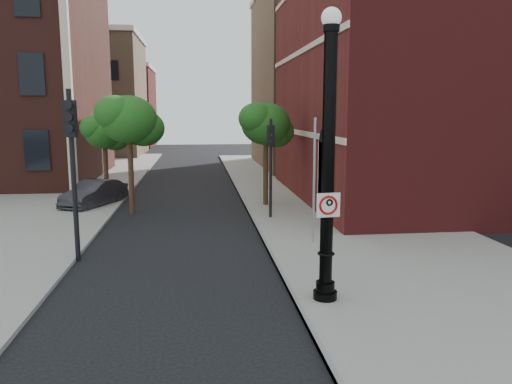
{
  "coord_description": "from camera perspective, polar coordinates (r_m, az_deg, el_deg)",
  "views": [
    {
      "loc": [
        -0.23,
        -11.1,
        4.55
      ],
      "look_at": [
        1.32,
        2.0,
        2.42
      ],
      "focal_mm": 35.0,
      "sensor_mm": 36.0,
      "label": 1
    }
  ],
  "objects": [
    {
      "name": "bg_building_red",
      "position": [
        70.1,
        -16.63,
        9.15
      ],
      "size": [
        12.0,
        12.0,
        10.0
      ],
      "primitive_type": "cube",
      "color": "#5E1A16",
      "rests_on": "ground"
    },
    {
      "name": "bg_building_tan_b",
      "position": [
        44.26,
        15.12,
        12.02
      ],
      "size": [
        22.0,
        14.0,
        14.0
      ],
      "primitive_type": "cube",
      "color": "#956F51",
      "rests_on": "ground"
    },
    {
      "name": "brick_wall_building",
      "position": [
        29.94,
        26.67,
        11.47
      ],
      "size": [
        22.3,
        16.3,
        12.5
      ],
      "color": "maroon",
      "rests_on": "ground"
    },
    {
      "name": "street_tree_a",
      "position": [
        22.82,
        -14.22,
        7.88
      ],
      "size": [
        2.92,
        2.64,
        5.26
      ],
      "color": "#382616",
      "rests_on": "ground"
    },
    {
      "name": "sidewalk_left",
      "position": [
        30.72,
        -23.24,
        0.0
      ],
      "size": [
        10.0,
        50.0,
        0.12
      ],
      "primitive_type": "cube",
      "color": "gray",
      "rests_on": "ground"
    },
    {
      "name": "street_tree_b",
      "position": [
        27.51,
        -16.87,
        6.48
      ],
      "size": [
        2.43,
        2.2,
        4.38
      ],
      "color": "#382616",
      "rests_on": "ground"
    },
    {
      "name": "traffic_signal_right",
      "position": [
        20.85,
        1.7,
        4.55
      ],
      "size": [
        0.3,
        0.37,
        4.27
      ],
      "rotation": [
        0.0,
        0.0,
        0.17
      ],
      "color": "black",
      "rests_on": "ground"
    },
    {
      "name": "no_parking_sign",
      "position": [
        11.54,
        8.28,
        -1.47
      ],
      "size": [
        0.57,
        0.1,
        0.57
      ],
      "rotation": [
        0.0,
        0.0,
        0.1
      ],
      "color": "white",
      "rests_on": "ground"
    },
    {
      "name": "sidewalk_right",
      "position": [
        22.46,
        9.53,
        -2.5
      ],
      "size": [
        8.0,
        60.0,
        0.12
      ],
      "primitive_type": "cube",
      "color": "gray",
      "rests_on": "ground"
    },
    {
      "name": "parked_car",
      "position": [
        25.34,
        -17.99,
        -0.16
      ],
      "size": [
        2.85,
        4.11,
        1.28
      ],
      "primitive_type": "imported",
      "rotation": [
        0.0,
        0.0,
        -0.43
      ],
      "color": "#2C2C31",
      "rests_on": "ground"
    },
    {
      "name": "utility_pole",
      "position": [
        17.02,
        6.65,
        1.1
      ],
      "size": [
        0.09,
        0.09,
        4.36
      ],
      "primitive_type": "cylinder",
      "color": "#999999",
      "rests_on": "ground"
    },
    {
      "name": "traffic_signal_left",
      "position": [
        15.87,
        -20.31,
        4.85
      ],
      "size": [
        0.35,
        0.44,
        5.22
      ],
      "rotation": [
        0.0,
        0.0,
        -0.09
      ],
      "color": "black",
      "rests_on": "ground"
    },
    {
      "name": "street_tree_c",
      "position": [
        23.78,
        1.2,
        7.65
      ],
      "size": [
        2.76,
        2.5,
        4.98
      ],
      "color": "#382616",
      "rests_on": "ground"
    },
    {
      "name": "bg_building_tan_a",
      "position": [
        56.36,
        -19.1,
        10.14
      ],
      "size": [
        12.0,
        12.0,
        12.0
      ],
      "primitive_type": "cube",
      "color": "#956F51",
      "rests_on": "ground"
    },
    {
      "name": "curb_edge",
      "position": [
        21.69,
        -0.56,
        -2.76
      ],
      "size": [
        0.1,
        60.0,
        0.14
      ],
      "primitive_type": "cube",
      "color": "gray",
      "rests_on": "ground"
    },
    {
      "name": "ground",
      "position": [
        12.0,
        -5.26,
        -13.16
      ],
      "size": [
        120.0,
        120.0,
        0.0
      ],
      "primitive_type": "plane",
      "color": "black",
      "rests_on": "ground"
    },
    {
      "name": "lamppost",
      "position": [
        11.6,
        8.21,
        2.13
      ],
      "size": [
        0.58,
        0.58,
        6.82
      ],
      "color": "black",
      "rests_on": "ground"
    }
  ]
}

